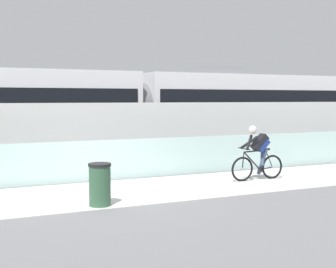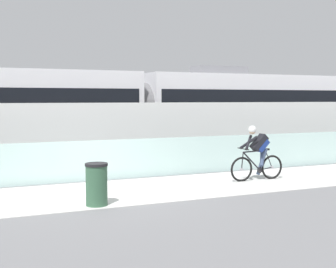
% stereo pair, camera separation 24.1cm
% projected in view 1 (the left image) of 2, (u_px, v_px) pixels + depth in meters
% --- Properties ---
extents(ground_plane, '(200.00, 200.00, 0.00)m').
position_uv_depth(ground_plane, '(102.00, 194.00, 11.41)').
color(ground_plane, slate).
extents(bike_path_deck, '(32.00, 3.20, 0.01)m').
position_uv_depth(bike_path_deck, '(102.00, 194.00, 11.41)').
color(bike_path_deck, beige).
rests_on(bike_path_deck, ground).
extents(glass_parapet, '(32.00, 0.05, 1.18)m').
position_uv_depth(glass_parapet, '(84.00, 161.00, 13.05)').
color(glass_parapet, silver).
rests_on(glass_parapet, ground).
extents(concrete_barrier_wall, '(32.00, 0.36, 2.25)m').
position_uv_depth(concrete_barrier_wall, '(70.00, 138.00, 14.65)').
color(concrete_barrier_wall, silver).
rests_on(concrete_barrier_wall, ground).
extents(tram_rail_near, '(32.00, 0.08, 0.01)m').
position_uv_depth(tram_rail_near, '(57.00, 162.00, 16.99)').
color(tram_rail_near, '#595654').
rests_on(tram_rail_near, ground).
extents(tram_rail_far, '(32.00, 0.08, 0.01)m').
position_uv_depth(tram_rail_far, '(50.00, 158.00, 18.30)').
color(tram_rail_far, '#595654').
rests_on(tram_rail_far, ground).
extents(tram, '(22.56, 2.54, 3.81)m').
position_uv_depth(tram, '(138.00, 111.00, 18.92)').
color(tram, silver).
rests_on(tram, ground).
extents(cyclist_on_bike, '(1.77, 0.58, 1.61)m').
position_uv_depth(cyclist_on_bike, '(258.00, 154.00, 13.26)').
color(cyclist_on_bike, black).
rests_on(cyclist_on_bike, ground).
extents(trash_bin, '(0.51, 0.51, 0.96)m').
position_uv_depth(trash_bin, '(100.00, 185.00, 10.07)').
color(trash_bin, '#33593F').
rests_on(trash_bin, ground).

